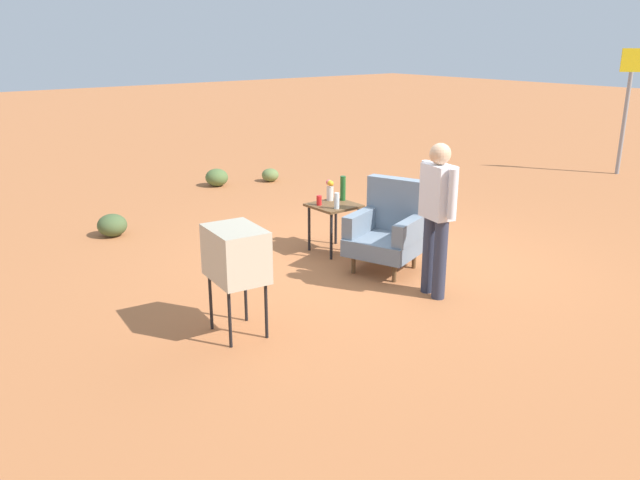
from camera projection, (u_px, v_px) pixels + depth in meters
The scene contains 13 objects.
ground_plane at pixel (377, 261), 7.91m from camera, with size 60.00×60.00×0.00m, color #B76B3D.
armchair at pixel (389, 228), 7.53m from camera, with size 0.97×0.98×1.06m.
side_table at pixel (334, 211), 8.13m from camera, with size 0.56×0.56×0.62m.
tv_on_stand at pixel (236, 254), 5.76m from camera, with size 0.65×0.51×1.03m.
person_standing at pixel (437, 211), 6.61m from camera, with size 0.56×0.30×1.64m.
road_sign at pixel (627, 105), 12.52m from camera, with size 0.33×0.33×2.44m.
soda_can_red at pixel (319, 200), 8.05m from camera, with size 0.07×0.07×0.12m, color red.
bottle_short_clear at pixel (337, 201), 7.87m from camera, with size 0.06×0.06×0.20m, color silver.
bottle_wine_green at pixel (343, 188), 8.26m from camera, with size 0.07×0.07×0.32m, color #1E5623.
flower_vase at pixel (330, 189), 8.26m from camera, with size 0.15×0.10×0.27m.
shrub_mid at pixel (270, 175), 12.23m from camera, with size 0.32×0.32×0.25m, color olive.
shrub_far at pixel (217, 177), 11.84m from camera, with size 0.42×0.42×0.32m, color #516B38.
shrub_lone at pixel (112, 225), 8.87m from camera, with size 0.40×0.40×0.31m, color #475B33.
Camera 1 is at (5.39, -5.21, 2.66)m, focal length 35.88 mm.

